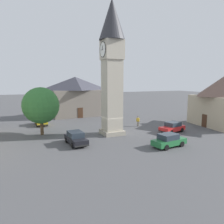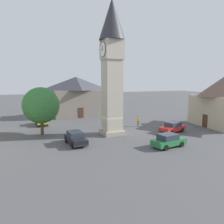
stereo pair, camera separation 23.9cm
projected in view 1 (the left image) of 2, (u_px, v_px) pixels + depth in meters
name	position (u px, v px, depth m)	size (l,w,h in m)	color
ground_plane	(112.00, 134.00, 30.28)	(200.00, 200.00, 0.00)	#4C4C4F
clock_tower	(112.00, 56.00, 28.71)	(3.52, 3.52, 18.42)	#A59C89
car_blue_kerb	(172.00, 127.00, 31.32)	(2.60, 4.41, 1.53)	red
car_silver_kerb	(76.00, 138.00, 25.36)	(4.24, 2.05, 1.53)	black
car_red_corner	(169.00, 140.00, 24.41)	(2.24, 4.32, 1.53)	#236B38
car_white_side	(41.00, 121.00, 36.33)	(4.15, 1.85, 1.53)	gold
pedestrian	(138.00, 120.00, 35.32)	(0.46, 0.39, 1.69)	#706656
tree	(41.00, 105.00, 29.37)	(5.02, 5.02, 6.65)	brown
building_terrace_right	(76.00, 96.00, 45.44)	(6.79, 10.77, 8.31)	slate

